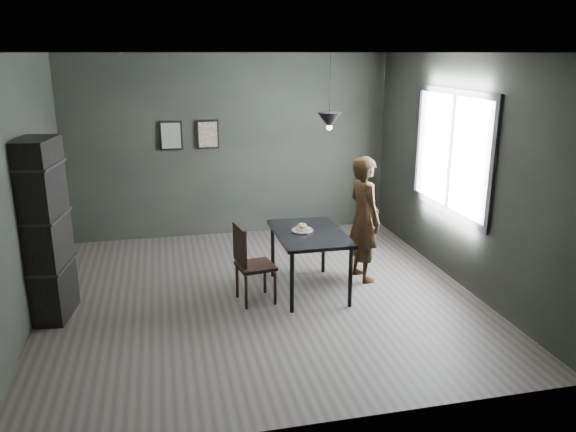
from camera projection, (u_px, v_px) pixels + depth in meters
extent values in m
plane|color=#393431|center=(261.00, 295.00, 6.74)|extent=(5.00, 5.00, 0.00)
cube|color=black|center=(231.00, 146.00, 8.69)|extent=(5.00, 0.10, 2.80)
cube|color=silver|center=(257.00, 52.00, 5.96)|extent=(5.00, 5.00, 0.02)
cube|color=white|center=(451.00, 152.00, 7.01)|extent=(0.02, 1.80, 1.40)
cube|color=black|center=(450.00, 152.00, 7.01)|extent=(0.04, 1.96, 1.56)
cube|color=black|center=(309.00, 234.00, 6.67)|extent=(0.80, 1.20, 0.04)
cylinder|color=black|center=(292.00, 283.00, 6.19)|extent=(0.05, 0.05, 0.71)
cylinder|color=black|center=(350.00, 277.00, 6.34)|extent=(0.05, 0.05, 0.71)
cylinder|color=black|center=(273.00, 250.00, 7.21)|extent=(0.05, 0.05, 0.71)
cylinder|color=black|center=(324.00, 246.00, 7.35)|extent=(0.05, 0.05, 0.71)
cylinder|color=white|center=(302.00, 231.00, 6.69)|extent=(0.23, 0.23, 0.01)
torus|color=beige|center=(306.00, 229.00, 6.68)|extent=(0.11, 0.11, 0.04)
torus|color=beige|center=(300.00, 228.00, 6.72)|extent=(0.11, 0.11, 0.04)
torus|color=beige|center=(301.00, 230.00, 6.64)|extent=(0.11, 0.11, 0.04)
torus|color=beige|center=(302.00, 226.00, 6.67)|extent=(0.13, 0.14, 0.06)
imported|color=black|center=(364.00, 219.00, 7.02)|extent=(0.48, 0.64, 1.59)
cube|color=black|center=(256.00, 266.00, 6.46)|extent=(0.46, 0.46, 0.04)
cube|color=black|center=(240.00, 245.00, 6.32)|extent=(0.10, 0.41, 0.44)
cylinder|color=black|center=(246.00, 293.00, 6.31)|extent=(0.03, 0.03, 0.40)
cylinder|color=black|center=(275.00, 288.00, 6.44)|extent=(0.03, 0.03, 0.40)
cylinder|color=black|center=(237.00, 282.00, 6.62)|extent=(0.03, 0.03, 0.40)
cylinder|color=black|center=(265.00, 277.00, 6.75)|extent=(0.03, 0.03, 0.40)
cube|color=black|center=(45.00, 231.00, 5.95)|extent=(0.47, 0.70, 1.96)
cylinder|color=black|center=(330.00, 87.00, 6.34)|extent=(0.01, 0.01, 0.75)
cone|color=black|center=(329.00, 120.00, 6.44)|extent=(0.28, 0.28, 0.18)
sphere|color=#FFE0B2|center=(329.00, 127.00, 6.47)|extent=(0.07, 0.07, 0.07)
cube|color=black|center=(171.00, 136.00, 8.41)|extent=(0.34, 0.03, 0.44)
cube|color=#456151|center=(171.00, 136.00, 8.39)|extent=(0.28, 0.01, 0.38)
cube|color=black|center=(208.00, 134.00, 8.53)|extent=(0.34, 0.03, 0.44)
cube|color=brown|center=(208.00, 135.00, 8.51)|extent=(0.28, 0.01, 0.38)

